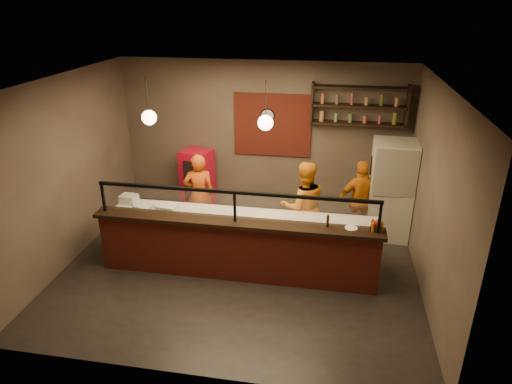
% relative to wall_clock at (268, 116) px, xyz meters
% --- Properties ---
extents(floor, '(6.00, 6.00, 0.00)m').
position_rel_wall_clock_xyz_m(floor, '(-0.10, -2.46, -2.10)').
color(floor, black).
rests_on(floor, ground).
extents(ceiling, '(6.00, 6.00, 0.00)m').
position_rel_wall_clock_xyz_m(ceiling, '(-0.10, -2.46, 1.10)').
color(ceiling, '#362D2A').
rests_on(ceiling, wall_back).
extents(wall_back, '(6.00, 0.00, 6.00)m').
position_rel_wall_clock_xyz_m(wall_back, '(-0.10, 0.04, -0.50)').
color(wall_back, '#6A5C4E').
rests_on(wall_back, floor).
extents(wall_left, '(0.00, 5.00, 5.00)m').
position_rel_wall_clock_xyz_m(wall_left, '(-3.10, -2.46, -0.50)').
color(wall_left, '#6A5C4E').
rests_on(wall_left, floor).
extents(wall_right, '(0.00, 5.00, 5.00)m').
position_rel_wall_clock_xyz_m(wall_right, '(2.90, -2.46, -0.50)').
color(wall_right, '#6A5C4E').
rests_on(wall_right, floor).
extents(wall_front, '(6.00, 0.00, 6.00)m').
position_rel_wall_clock_xyz_m(wall_front, '(-0.10, -4.96, -0.50)').
color(wall_front, '#6A5C4E').
rests_on(wall_front, floor).
extents(brick_patch, '(1.60, 0.04, 1.30)m').
position_rel_wall_clock_xyz_m(brick_patch, '(0.10, 0.01, -0.20)').
color(brick_patch, maroon).
rests_on(brick_patch, wall_back).
extents(service_counter, '(4.60, 0.25, 1.00)m').
position_rel_wall_clock_xyz_m(service_counter, '(-0.10, -2.76, -1.60)').
color(service_counter, maroon).
rests_on(service_counter, floor).
extents(counter_ledge, '(4.70, 0.37, 0.06)m').
position_rel_wall_clock_xyz_m(counter_ledge, '(-0.10, -2.76, -1.07)').
color(counter_ledge, black).
rests_on(counter_ledge, service_counter).
extents(worktop_cabinet, '(4.60, 0.75, 0.85)m').
position_rel_wall_clock_xyz_m(worktop_cabinet, '(-0.10, -2.26, -1.68)').
color(worktop_cabinet, gray).
rests_on(worktop_cabinet, floor).
extents(worktop, '(4.60, 0.75, 0.05)m').
position_rel_wall_clock_xyz_m(worktop, '(-0.10, -2.26, -1.23)').
color(worktop, silver).
rests_on(worktop, worktop_cabinet).
extents(sneeze_guard, '(4.50, 0.05, 0.52)m').
position_rel_wall_clock_xyz_m(sneeze_guard, '(-0.10, -2.76, -0.73)').
color(sneeze_guard, white).
rests_on(sneeze_guard, counter_ledge).
extents(wall_shelving, '(1.84, 0.28, 0.85)m').
position_rel_wall_clock_xyz_m(wall_shelving, '(1.80, -0.14, 0.30)').
color(wall_shelving, black).
rests_on(wall_shelving, wall_back).
extents(wall_clock, '(0.30, 0.04, 0.30)m').
position_rel_wall_clock_xyz_m(wall_clock, '(0.00, 0.00, 0.00)').
color(wall_clock, black).
rests_on(wall_clock, wall_back).
extents(pendant_left, '(0.24, 0.24, 0.77)m').
position_rel_wall_clock_xyz_m(pendant_left, '(-1.60, -2.26, 0.45)').
color(pendant_left, black).
rests_on(pendant_left, ceiling).
extents(pendant_right, '(0.24, 0.24, 0.77)m').
position_rel_wall_clock_xyz_m(pendant_right, '(0.30, -2.26, 0.45)').
color(pendant_right, black).
rests_on(pendant_right, ceiling).
extents(cook_left, '(0.68, 0.55, 1.63)m').
position_rel_wall_clock_xyz_m(cook_left, '(-1.13, -1.31, -1.28)').
color(cook_left, '#D95514').
rests_on(cook_left, floor).
extents(cook_mid, '(0.98, 0.86, 1.71)m').
position_rel_wall_clock_xyz_m(cook_mid, '(0.91, -1.60, -1.24)').
color(cook_mid, orange).
rests_on(cook_mid, floor).
extents(cook_right, '(0.98, 0.61, 1.56)m').
position_rel_wall_clock_xyz_m(cook_right, '(1.95, -0.97, -1.32)').
color(cook_right, orange).
rests_on(cook_right, floor).
extents(fridge, '(0.82, 0.77, 1.91)m').
position_rel_wall_clock_xyz_m(fridge, '(2.50, -0.80, -1.14)').
color(fridge, beige).
rests_on(fridge, floor).
extents(red_cooler, '(0.71, 0.68, 1.37)m').
position_rel_wall_clock_xyz_m(red_cooler, '(-1.47, -0.31, -1.42)').
color(red_cooler, red).
rests_on(red_cooler, floor).
extents(pizza_dough, '(0.61, 0.61, 0.01)m').
position_rel_wall_clock_xyz_m(pizza_dough, '(0.35, -2.24, -1.19)').
color(pizza_dough, white).
rests_on(pizza_dough, worktop).
extents(prep_tub_a, '(0.37, 0.31, 0.17)m').
position_rel_wall_clock_xyz_m(prep_tub_a, '(-1.37, -2.38, -1.12)').
color(prep_tub_a, white).
rests_on(prep_tub_a, worktop).
extents(prep_tub_b, '(0.32, 0.26, 0.15)m').
position_rel_wall_clock_xyz_m(prep_tub_b, '(-2.23, -2.06, -1.13)').
color(prep_tub_b, silver).
rests_on(prep_tub_b, worktop).
extents(prep_tub_c, '(0.37, 0.32, 0.15)m').
position_rel_wall_clock_xyz_m(prep_tub_c, '(-1.78, -2.43, -1.12)').
color(prep_tub_c, silver).
rests_on(prep_tub_c, worktop).
extents(rolling_pin, '(0.32, 0.06, 0.05)m').
position_rel_wall_clock_xyz_m(rolling_pin, '(-1.56, -2.22, -1.17)').
color(rolling_pin, yellow).
rests_on(rolling_pin, worktop).
extents(condiment_caddy, '(0.21, 0.17, 0.10)m').
position_rel_wall_clock_xyz_m(condiment_caddy, '(2.10, -2.70, -0.99)').
color(condiment_caddy, black).
rests_on(condiment_caddy, counter_ledge).
extents(pepper_mill, '(0.05, 0.05, 0.20)m').
position_rel_wall_clock_xyz_m(pepper_mill, '(1.36, -2.70, -0.94)').
color(pepper_mill, black).
rests_on(pepper_mill, counter_ledge).
extents(small_plate, '(0.23, 0.23, 0.01)m').
position_rel_wall_clock_xyz_m(small_plate, '(1.72, -2.69, -1.03)').
color(small_plate, white).
rests_on(small_plate, counter_ledge).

